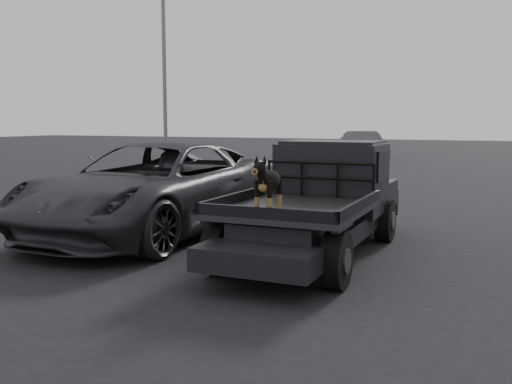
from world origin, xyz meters
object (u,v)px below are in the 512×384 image
at_px(parked_suv, 155,188).
at_px(dog, 268,185).
at_px(distant_car_a, 364,144).
at_px(floodlight_near, 163,1).
at_px(flatbed_ute, 315,227).

bearing_deg(parked_suv, dog, -32.13).
bearing_deg(dog, distant_car_a, 100.34).
xyz_separation_m(dog, floodlight_near, (-11.43, 15.35, 6.14)).
distance_m(distant_car_a, floodlight_near, 14.73).
relative_size(dog, distant_car_a, 0.16).
relative_size(flatbed_ute, dog, 7.30).
xyz_separation_m(flatbed_ute, floodlight_near, (-11.57, 13.74, 6.97)).
bearing_deg(distant_car_a, dog, -111.08).
height_order(dog, parked_suv, parked_suv).
height_order(dog, distant_car_a, dog).
bearing_deg(dog, floodlight_near, 126.66).
distance_m(dog, distant_car_a, 27.19).
bearing_deg(flatbed_ute, parked_suv, 171.16).
distance_m(parked_suv, floodlight_near, 16.88).
relative_size(dog, floodlight_near, 0.05).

